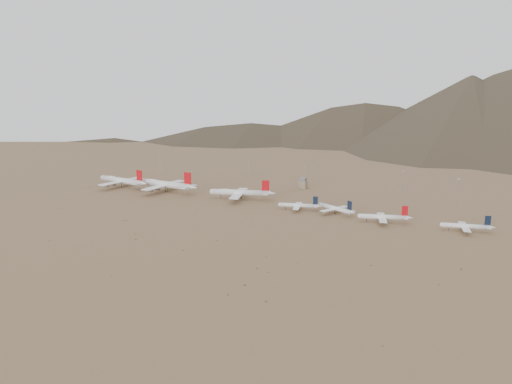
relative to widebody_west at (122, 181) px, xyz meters
The scene contains 16 objects.
ground 148.97m from the widebody_west, ahead, with size 3000.00×3000.00×0.00m, color #A37C54.
mountain_ridge 902.05m from the widebody_west, 80.49° to the left, with size 4400.00×1000.00×300.00m.
widebody_west is the anchor object (origin of this frame).
widebody_centre 58.25m from the widebody_west, ahead, with size 79.63×60.85×23.65m.
widebody_east 147.24m from the widebody_west, ahead, with size 64.33×51.51×20.13m.
narrowbody_a 216.69m from the widebody_west, ahead, with size 39.22×29.24×13.46m.
narrowbody_b 250.47m from the widebody_west, ahead, with size 41.75×31.30×14.51m.
narrowbody_c 295.99m from the widebody_west, ahead, with size 43.09×32.30×14.97m.
narrowbody_d 359.30m from the widebody_west, ahead, with size 40.08×29.78×13.66m.
control_tower 202.75m from the widebody_west, 29.06° to the left, with size 8.00×8.00×12.00m.
mast_far_west 93.82m from the widebody_west, 104.33° to the left, with size 2.00×0.60×25.70m.
mast_west 146.45m from the widebody_west, 44.68° to the left, with size 2.00×0.60×25.70m.
mast_centre 204.25m from the widebody_west, 28.07° to the left, with size 2.00×0.60×25.70m.
mast_east 305.79m from the widebody_west, 23.62° to the left, with size 2.00×0.60×25.70m.
mast_far_east 352.29m from the widebody_west, 16.88° to the left, with size 2.00×0.60×25.70m.
desert_scrub 206.80m from the widebody_west, 32.65° to the right, with size 401.05×180.65×0.92m.
Camera 1 is at (261.33, -372.82, 113.07)m, focal length 35.00 mm.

